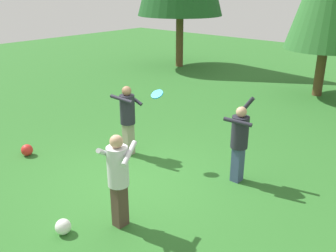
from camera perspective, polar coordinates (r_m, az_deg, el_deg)
ground_plane at (r=7.76m, az=-5.01°, el=-8.02°), size 40.00×40.00×0.00m
person_thrower at (r=7.38m, az=10.94°, el=-1.82°), size 0.56×0.57×1.74m
person_catcher at (r=8.46m, az=-6.23°, el=1.72°), size 0.64×0.58×1.65m
person_bystander at (r=5.95m, az=-7.68°, el=-7.29°), size 0.68×0.70×1.61m
frisbee at (r=7.85m, az=-1.69°, el=4.91°), size 0.28×0.26×0.15m
ball_white at (r=6.36m, az=-15.83°, el=-14.67°), size 0.26×0.26×0.26m
ball_red at (r=9.25m, az=-20.86°, el=-3.47°), size 0.27×0.27×0.27m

